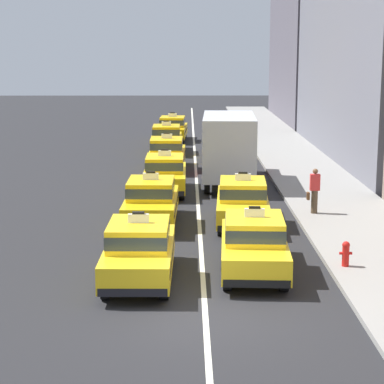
% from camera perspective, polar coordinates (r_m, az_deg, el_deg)
% --- Properties ---
extents(ground_plane, '(160.00, 160.00, 0.00)m').
position_cam_1_polar(ground_plane, '(17.39, 1.07, -9.86)').
color(ground_plane, '#232326').
extents(lane_stripe_left_right, '(0.14, 80.00, 0.01)m').
position_cam_1_polar(lane_stripe_left_right, '(36.75, 0.32, 1.50)').
color(lane_stripe_left_right, silver).
rests_on(lane_stripe_left_right, ground).
extents(sidewalk_curb, '(4.00, 90.00, 0.15)m').
position_cam_1_polar(sidewalk_curb, '(32.38, 10.38, 0.10)').
color(sidewalk_curb, gray).
rests_on(sidewalk_curb, ground).
extents(taxi_left_nearest, '(1.87, 4.58, 1.96)m').
position_cam_1_polar(taxi_left_nearest, '(19.78, -4.18, -4.55)').
color(taxi_left_nearest, black).
rests_on(taxi_left_nearest, ground).
extents(taxi_left_second, '(1.91, 4.60, 1.96)m').
position_cam_1_polar(taxi_left_second, '(26.00, -3.23, -0.68)').
color(taxi_left_second, black).
rests_on(taxi_left_second, ground).
extents(taxi_left_third, '(1.83, 4.56, 1.96)m').
position_cam_1_polar(taxi_left_third, '(31.59, -2.15, 1.48)').
color(taxi_left_third, black).
rests_on(taxi_left_third, ground).
extents(taxi_left_fourth, '(1.89, 4.59, 1.96)m').
position_cam_1_polar(taxi_left_fourth, '(37.66, -1.98, 3.08)').
color(taxi_left_fourth, black).
rests_on(taxi_left_fourth, ground).
extents(taxi_left_fifth, '(1.83, 4.56, 1.96)m').
position_cam_1_polar(taxi_left_fifth, '(43.83, -2.03, 4.25)').
color(taxi_left_fifth, black).
rests_on(taxi_left_fifth, ground).
extents(taxi_left_sixth, '(2.01, 4.63, 1.96)m').
position_cam_1_polar(taxi_left_sixth, '(49.34, -1.54, 5.05)').
color(taxi_left_sixth, black).
rests_on(taxi_left_sixth, ground).
extents(taxi_right_nearest, '(2.03, 4.64, 1.96)m').
position_cam_1_polar(taxi_right_nearest, '(20.45, 4.89, -4.04)').
color(taxi_right_nearest, black).
rests_on(taxi_right_nearest, ground).
extents(taxi_right_second, '(2.06, 4.65, 1.96)m').
position_cam_1_polar(taxi_right_second, '(25.90, 4.00, -0.74)').
color(taxi_right_second, black).
rests_on(taxi_right_second, ground).
extents(box_truck_right_third, '(2.52, 7.05, 3.27)m').
position_cam_1_polar(box_truck_right_third, '(33.66, 2.90, 3.63)').
color(box_truck_right_third, black).
rests_on(box_truck_right_third, ground).
extents(taxi_right_fourth, '(1.99, 4.63, 1.96)m').
position_cam_1_polar(taxi_right_fourth, '(41.38, 2.32, 3.83)').
color(taxi_right_fourth, black).
rests_on(taxi_right_fourth, ground).
extents(pedestrian_mid_block, '(0.47, 0.24, 1.70)m').
position_cam_1_polar(pedestrian_mid_block, '(27.47, 9.62, 0.09)').
color(pedestrian_mid_block, '#473828').
rests_on(pedestrian_mid_block, sidewalk_curb).
extents(fire_hydrant, '(0.36, 0.22, 0.73)m').
position_cam_1_polar(fire_hydrant, '(21.10, 12.02, -4.69)').
color(fire_hydrant, red).
rests_on(fire_hydrant, sidewalk_curb).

